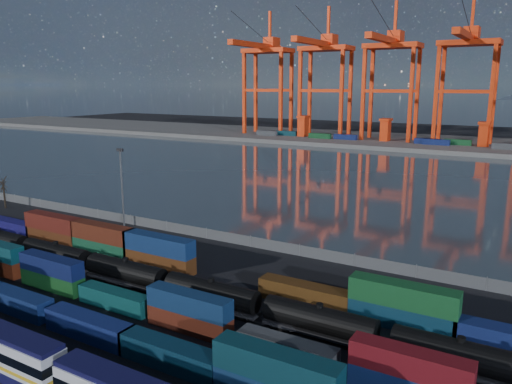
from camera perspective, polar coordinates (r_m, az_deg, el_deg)
The scene contains 13 objects.
ground at distance 71.97m, azimuth -12.47°, elevation -12.20°, with size 700.00×700.00×0.00m, color black.
harbor_water at distance 161.77m, azimuth 13.58°, elevation 1.36°, with size 700.00×700.00×0.00m, color #33414A.
far_quay at distance 262.97m, azimuth 20.36°, elevation 5.20°, with size 700.00×70.00×2.00m, color #514F4C.
container_row_south at distance 71.10m, azimuth -23.99°, elevation -11.57°, with size 126.85×2.56×5.46m.
container_row_mid at distance 64.32m, azimuth -9.62°, elevation -13.18°, with size 114.75×2.32×4.95m.
container_row_north at distance 74.64m, azimuth -2.86°, elevation -9.04°, with size 141.42×2.68×5.71m.
tanker_string at distance 82.64m, azimuth -18.50°, elevation -7.67°, with size 122.77×3.06×4.39m.
waterfront_fence at distance 92.54m, azimuth -0.63°, elevation -5.68°, with size 160.12×0.12×2.20m.
bare_tree at distance 135.10m, azimuth -26.85°, elevation -0.03°, with size 1.96×2.04×7.87m.
yard_light_mast at distance 107.21m, azimuth -15.08°, elevation 0.95°, with size 1.60×0.40×16.60m.
gantry_cranes at distance 256.50m, azimuth 19.08°, elevation 14.44°, with size 201.67×51.20×69.33m.
quay_containers at distance 250.75m, azimuth 17.32°, elevation 5.63°, with size 172.58×10.99×2.60m.
straddle_carriers at distance 252.98m, azimuth 19.51°, elevation 6.57°, with size 140.00×7.00×11.10m.
Camera 1 is at (45.48, -47.46, 29.32)m, focal length 35.00 mm.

